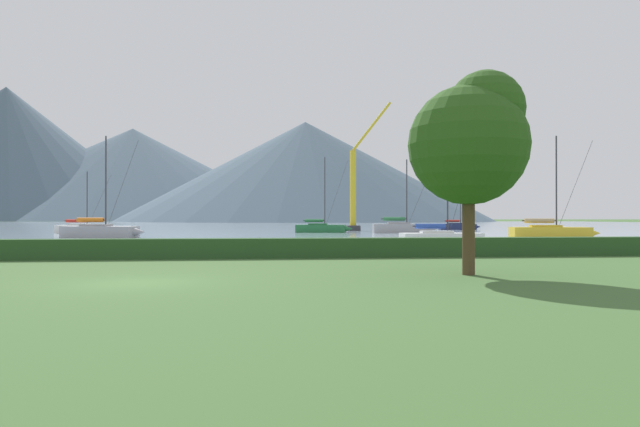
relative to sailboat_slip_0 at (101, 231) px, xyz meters
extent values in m
plane|color=#3D602D|center=(11.58, -42.94, -0.70)|extent=(1000.00, 1000.00, 0.00)
cube|color=#8499A8|center=(11.58, 94.06, -0.70)|extent=(320.00, 246.00, 0.00)
cube|color=#284C23|center=(11.58, -31.94, -0.21)|extent=(80.00, 1.20, 1.00)
cube|color=#9E9EA3|center=(-0.11, 0.03, -0.12)|extent=(7.74, 4.29, 1.15)
cone|color=#9E9EA3|center=(3.95, -1.03, -0.12)|extent=(1.47, 1.27, 0.98)
cube|color=gray|center=(-0.52, 0.14, 0.30)|extent=(3.08, 2.40, 0.73)
cylinder|color=#333338|center=(0.50, -0.13, 4.74)|extent=(0.15, 0.15, 9.63)
cylinder|color=#333338|center=(-1.10, 0.29, 1.08)|extent=(3.23, 0.96, 0.13)
cylinder|color=orange|center=(-1.10, 0.29, 1.08)|extent=(2.83, 1.16, 0.46)
cylinder|color=#333338|center=(2.17, -0.57, 4.50)|extent=(3.39, 0.91, 9.16)
cube|color=white|center=(28.81, -20.21, -0.25)|extent=(5.81, 2.05, 0.91)
cone|color=white|center=(32.12, -20.25, -0.25)|extent=(1.00, 0.79, 0.77)
cube|color=silver|center=(28.48, -20.21, 0.09)|extent=(2.17, 1.41, 0.58)
cylinder|color=#333338|center=(29.31, -20.22, 4.65)|extent=(0.12, 0.12, 9.71)
cylinder|color=#333338|center=(28.00, -20.20, 0.71)|extent=(2.61, 0.13, 0.10)
cylinder|color=#2847A3|center=(28.00, -20.20, 0.71)|extent=(2.22, 0.39, 0.36)
cylinder|color=#333338|center=(30.67, -20.23, 4.41)|extent=(2.75, 0.06, 9.23)
cube|color=#236B38|center=(24.33, 17.52, -0.18)|extent=(6.93, 3.69, 1.04)
cone|color=#236B38|center=(27.99, 16.66, -0.18)|extent=(1.30, 1.11, 0.88)
cube|color=#206032|center=(23.96, 17.60, 0.19)|extent=(2.74, 2.09, 0.66)
cylinder|color=#333338|center=(24.88, 17.39, 4.66)|extent=(0.13, 0.13, 9.59)
cylinder|color=#333338|center=(23.43, 17.72, 0.90)|extent=(2.91, 0.78, 0.11)
cylinder|color=#2D7542|center=(23.43, 17.72, 0.90)|extent=(2.55, 0.97, 0.41)
cylinder|color=#333338|center=(26.39, 17.03, 4.42)|extent=(3.06, 0.74, 9.12)
cube|color=navy|center=(48.87, 33.05, -0.24)|extent=(6.08, 2.57, 0.93)
cone|color=navy|center=(52.24, 32.74, -0.24)|extent=(1.08, 0.88, 0.79)
cube|color=#1B2449|center=(48.53, 33.08, 0.10)|extent=(2.32, 1.62, 0.59)
cylinder|color=#333338|center=(49.37, 33.00, 3.37)|extent=(0.12, 0.12, 7.13)
cylinder|color=#333338|center=(48.05, 33.13, 0.74)|extent=(2.66, 0.35, 0.10)
cylinder|color=red|center=(48.05, 33.13, 0.74)|extent=(2.29, 0.58, 0.37)
cylinder|color=#333338|center=(50.76, 32.87, 3.19)|extent=(2.80, 0.29, 6.79)
cube|color=gold|center=(43.14, -8.72, -0.14)|extent=(7.42, 3.67, 1.12)
cone|color=gold|center=(47.13, -9.44, -0.14)|extent=(1.37, 1.15, 0.95)
cube|color=gold|center=(42.74, -8.64, 0.26)|extent=(2.90, 2.15, 0.71)
cylinder|color=#333338|center=(43.73, -8.83, 4.48)|extent=(0.14, 0.14, 9.14)
cylinder|color=#333338|center=(42.16, -8.54, 1.02)|extent=(3.17, 0.69, 0.12)
cylinder|color=tan|center=(42.16, -8.54, 1.02)|extent=(2.75, 0.93, 0.45)
cylinder|color=#333338|center=(45.38, -9.13, 4.25)|extent=(3.33, 0.64, 8.70)
cube|color=#9E9EA3|center=(34.67, 14.19, -0.11)|extent=(7.76, 3.33, 1.19)
cone|color=#9E9EA3|center=(38.96, 13.76, -0.11)|extent=(1.39, 1.13, 1.01)
cube|color=gray|center=(34.24, 14.24, 0.32)|extent=(2.97, 2.08, 0.75)
cylinder|color=#333338|center=(35.32, 14.13, 4.45)|extent=(0.15, 0.15, 9.00)
cylinder|color=#333338|center=(33.63, 14.30, 1.13)|extent=(3.39, 0.47, 0.13)
cylinder|color=#2D7542|center=(33.63, 14.30, 1.13)|extent=(2.92, 0.76, 0.47)
cylinder|color=#333338|center=(37.09, 13.95, 4.22)|extent=(3.57, 0.39, 8.56)
cube|color=white|center=(-6.94, 18.84, -0.19)|extent=(6.51, 2.31, 1.02)
cone|color=white|center=(-3.23, 18.79, -0.19)|extent=(1.12, 0.88, 0.87)
cube|color=silver|center=(-7.31, 18.84, 0.18)|extent=(2.43, 1.59, 0.65)
cylinder|color=#333338|center=(-6.38, 18.83, 3.61)|extent=(0.13, 0.13, 7.50)
cylinder|color=#333338|center=(-7.84, 18.85, 0.87)|extent=(2.92, 0.15, 0.11)
cylinder|color=red|center=(-7.84, 18.85, 0.87)|extent=(2.49, 0.44, 0.41)
cylinder|color=#333338|center=(-4.85, 18.81, 3.42)|extent=(3.08, 0.07, 7.14)
cylinder|color=#4C3823|center=(22.90, -41.55, 0.87)|extent=(0.45, 0.45, 3.15)
sphere|color=#295119|center=(22.90, -41.55, 3.95)|extent=(4.31, 4.31, 4.31)
sphere|color=#295119|center=(23.55, -41.55, 5.24)|extent=(2.80, 2.80, 2.80)
cube|color=#333338|center=(30.45, 27.64, -0.30)|extent=(2.00, 2.00, 0.80)
cube|color=gold|center=(30.45, 27.64, 5.82)|extent=(0.80, 0.80, 11.45)
cube|color=gold|center=(33.36, 27.64, 15.29)|extent=(6.11, 0.36, 7.71)
cone|color=#425666|center=(-134.56, 319.87, 40.16)|extent=(205.75, 205.75, 81.73)
cone|color=#425666|center=(42.37, 245.44, 25.07)|extent=(190.59, 190.59, 51.56)
cone|color=#425666|center=(-63.35, 340.38, 29.49)|extent=(238.00, 238.00, 60.39)
camera|label=1|loc=(15.22, -62.11, 1.36)|focal=33.43mm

